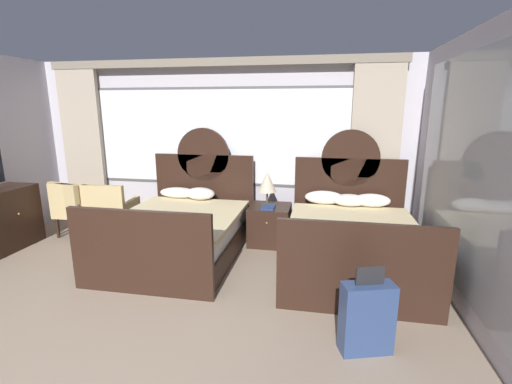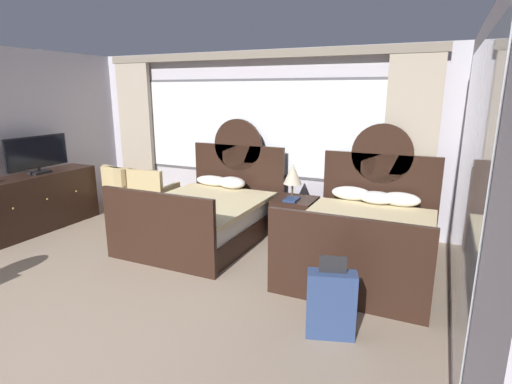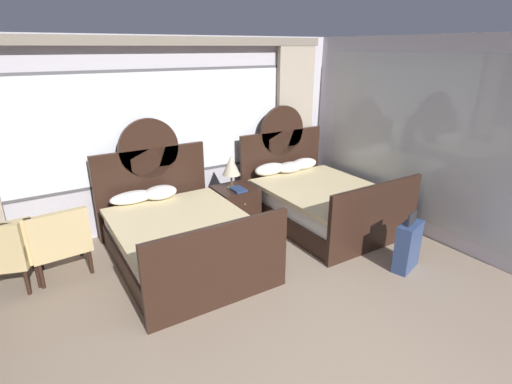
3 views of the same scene
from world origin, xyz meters
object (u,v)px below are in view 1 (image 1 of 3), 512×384
Objects in this scene: bed_near_mirror at (352,240)px; suitcase_on_floor at (367,318)px; table_lamp_on_nightstand at (267,182)px; book_on_nightstand at (268,207)px; armchair_by_window_left at (111,208)px; armchair_by_window_right at (77,206)px; armchair_by_window_centre at (78,207)px; bed_near_window at (181,230)px; nightstand_between_beds at (270,225)px.

bed_near_mirror is 2.91× the size of suitcase_on_floor.
bed_near_mirror is 4.28× the size of table_lamp_on_nightstand.
bed_near_mirror is at bearing -23.77° from book_on_nightstand.
armchair_by_window_left is 1.00× the size of armchair_by_window_right.
bed_near_mirror is 2.54× the size of armchair_by_window_centre.
armchair_by_window_left is 0.55m from armchair_by_window_centre.
bed_near_window and bed_near_mirror have the same top height.
armchair_by_window_centre is (-4.11, 0.43, 0.11)m from bed_near_mirror.
armchair_by_window_centre is at bearing 166.84° from bed_near_window.
armchair_by_window_left is at bearing -178.34° from book_on_nightstand.
table_lamp_on_nightstand reaches higher than armchair_by_window_left.
book_on_nightstand is 3.01m from armchair_by_window_right.
book_on_nightstand is 2.43m from suitcase_on_floor.
armchair_by_window_right is 1.15× the size of suitcase_on_floor.
nightstand_between_beds is at bearing 116.56° from suitcase_on_floor.
nightstand_between_beds is 1.20× the size of table_lamp_on_nightstand.
nightstand_between_beds is 0.71× the size of armchair_by_window_right.
bed_near_mirror reaches higher than nightstand_between_beds.
armchair_by_window_left is at bearing 161.59° from bed_near_window.
book_on_nightstand is 0.35× the size of suitcase_on_floor.
bed_near_mirror is 1.25m from book_on_nightstand.
bed_near_window is 2.91× the size of suitcase_on_floor.
bed_near_window is 1.95m from armchair_by_window_right.
table_lamp_on_nightstand is at bearing 166.43° from nightstand_between_beds.
table_lamp_on_nightstand is at bearing 106.95° from book_on_nightstand.
armchair_by_window_left is (-1.31, 0.44, 0.11)m from bed_near_window.
table_lamp_on_nightstand is 0.68× the size of suitcase_on_floor.
table_lamp_on_nightstand is 2.44m from armchair_by_window_left.
bed_near_mirror is (2.24, 0.01, 0.00)m from bed_near_window.
armchair_by_window_centre is 1.15× the size of suitcase_on_floor.
bed_near_mirror is at bearing 90.27° from suitcase_on_floor.
suitcase_on_floor is at bearing -62.62° from table_lamp_on_nightstand.
book_on_nightstand is 0.30× the size of armchair_by_window_left.
bed_near_window is at bearing -179.75° from bed_near_mirror.
armchair_by_window_centre is at bearing -176.41° from nightstand_between_beds.
armchair_by_window_right reaches higher than nightstand_between_beds.
armchair_by_window_left is 1.15× the size of suitcase_on_floor.
bed_near_window is at bearing 144.07° from suitcase_on_floor.
armchair_by_window_centre is 0.03m from armchair_by_window_right.
book_on_nightstand is at bearing 156.23° from bed_near_mirror.
armchair_by_window_centre reaches higher than book_on_nightstand.
suitcase_on_floor is at bearing -89.73° from bed_near_mirror.
table_lamp_on_nightstand is at bearing 117.38° from suitcase_on_floor.
nightstand_between_beds is at bearing 3.48° from armchair_by_window_right.
suitcase_on_floor reaches higher than nightstand_between_beds.
suitcase_on_floor is (0.01, -1.64, -0.04)m from bed_near_mirror.
armchair_by_window_right is 4.63m from suitcase_on_floor.
bed_near_window reaches higher than armchair_by_window_centre.
armchair_by_window_left reaches higher than nightstand_between_beds.
bed_near_window is 1.00× the size of bed_near_mirror.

